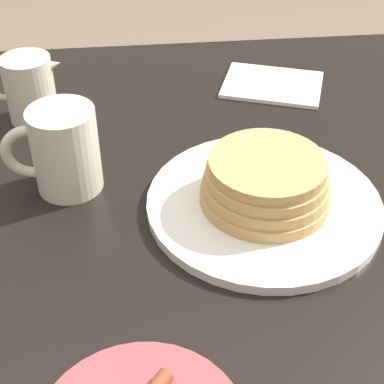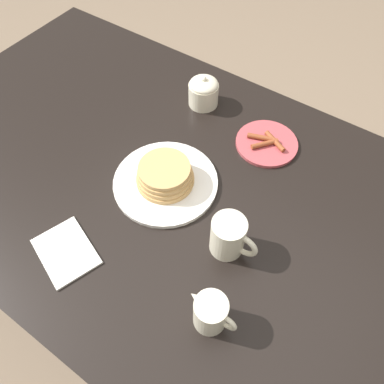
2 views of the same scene
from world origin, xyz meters
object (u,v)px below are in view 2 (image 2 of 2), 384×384
coffee_mug (229,236)px  napkin (66,252)px  side_plate_bacon (267,143)px  pancake_plate (165,178)px  sugar_bowl (204,91)px  creamer_pitcher (210,312)px

coffee_mug → napkin: coffee_mug is taller
side_plate_bacon → coffee_mug: coffee_mug is taller
pancake_plate → napkin: pancake_plate is taller
side_plate_bacon → napkin: bearing=-112.1°
coffee_mug → sugar_bowl: (-0.32, 0.38, -0.01)m
side_plate_bacon → sugar_bowl: sugar_bowl is taller
napkin → coffee_mug: bearing=36.2°
sugar_bowl → napkin: (0.01, -0.60, -0.04)m
pancake_plate → sugar_bowl: 0.32m
pancake_plate → coffee_mug: (0.23, -0.07, 0.03)m
side_plate_bacon → napkin: side_plate_bacon is taller
pancake_plate → creamer_pitcher: 0.37m
side_plate_bacon → coffee_mug: bearing=-77.4°
coffee_mug → sugar_bowl: coffee_mug is taller
creamer_pitcher → sugar_bowl: bearing=124.5°
coffee_mug → sugar_bowl: size_ratio=1.16×
pancake_plate → coffee_mug: size_ratio=2.38×
pancake_plate → side_plate_bacon: (0.15, 0.27, -0.02)m
pancake_plate → side_plate_bacon: pancake_plate is taller
pancake_plate → side_plate_bacon: 0.31m
side_plate_bacon → creamer_pitcher: size_ratio=1.58×
pancake_plate → coffee_mug: 0.24m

